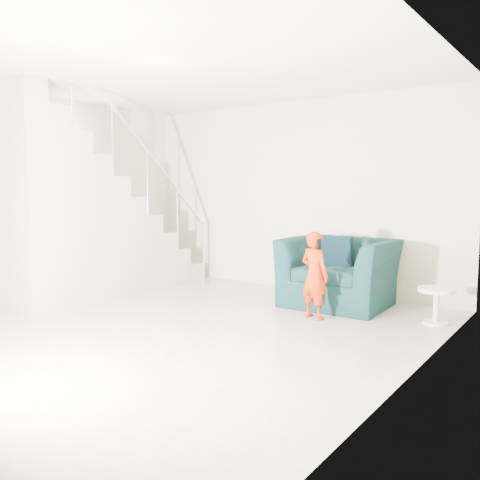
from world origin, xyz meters
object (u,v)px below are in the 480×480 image
Objects in this scene: side_table at (436,300)px; staircase at (81,227)px; armchair at (339,272)px; toddler at (314,275)px.

staircase is (-4.25, -1.36, 0.68)m from side_table.
armchair is 0.36× the size of staircase.
toddler is at bearing -155.19° from side_table.
side_table is (1.24, -0.22, -0.15)m from armchair.
staircase is (-3.06, -0.81, 0.45)m from toddler.
staircase is at bearing 28.98° from toddler.
armchair is 0.78m from toddler.
armchair is at bearing -71.87° from toddler.
armchair reaches higher than side_table.
toddler is 1.33m from side_table.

